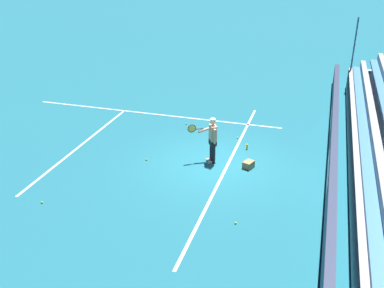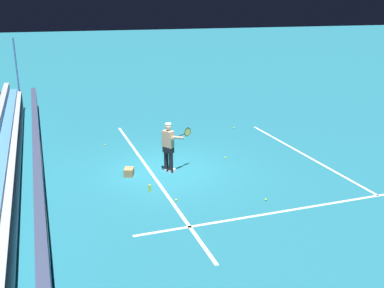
# 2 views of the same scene
# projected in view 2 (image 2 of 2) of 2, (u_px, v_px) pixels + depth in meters

# --- Properties ---
(ground_plane) EXTENTS (160.00, 160.00, 0.00)m
(ground_plane) POSITION_uv_depth(u_px,v_px,m) (165.00, 171.00, 15.50)
(ground_plane) COLOR #1E6B7F
(court_baseline_white) EXTENTS (12.00, 0.10, 0.01)m
(court_baseline_white) POSITION_uv_depth(u_px,v_px,m) (151.00, 172.00, 15.34)
(court_baseline_white) COLOR white
(court_baseline_white) RESTS_ON ground
(court_sideline_white) EXTENTS (0.10, 12.00, 0.01)m
(court_sideline_white) POSITION_uv_depth(u_px,v_px,m) (336.00, 203.00, 13.04)
(court_sideline_white) COLOR white
(court_sideline_white) RESTS_ON ground
(court_service_line_white) EXTENTS (8.22, 0.10, 0.01)m
(court_service_line_white) POSITION_uv_depth(u_px,v_px,m) (303.00, 154.00, 17.21)
(court_service_line_white) COLOR white
(court_service_line_white) RESTS_ON ground
(back_wall_sponsor_board) EXTENTS (23.44, 0.25, 1.10)m
(back_wall_sponsor_board) POSITION_uv_depth(u_px,v_px,m) (38.00, 170.00, 14.04)
(back_wall_sponsor_board) COLOR #384260
(back_wall_sponsor_board) RESTS_ON ground
(tennis_player) EXTENTS (0.55, 1.07, 1.71)m
(tennis_player) POSITION_uv_depth(u_px,v_px,m) (169.00, 147.00, 15.17)
(tennis_player) COLOR black
(tennis_player) RESTS_ON ground
(ball_box_cardboard) EXTENTS (0.48, 0.42, 0.26)m
(ball_box_cardboard) POSITION_uv_depth(u_px,v_px,m) (129.00, 172.00, 15.04)
(ball_box_cardboard) COLOR #A87F51
(ball_box_cardboard) RESTS_ON ground
(tennis_ball_near_player) EXTENTS (0.07, 0.07, 0.07)m
(tennis_ball_near_player) POSITION_uv_depth(u_px,v_px,m) (176.00, 200.00, 13.14)
(tennis_ball_near_player) COLOR #CCE533
(tennis_ball_near_player) RESTS_ON ground
(tennis_ball_by_box) EXTENTS (0.07, 0.07, 0.07)m
(tennis_ball_by_box) POSITION_uv_depth(u_px,v_px,m) (266.00, 200.00, 13.17)
(tennis_ball_by_box) COLOR #CCE533
(tennis_ball_by_box) RESTS_ON ground
(tennis_ball_on_baseline) EXTENTS (0.07, 0.07, 0.07)m
(tennis_ball_on_baseline) POSITION_uv_depth(u_px,v_px,m) (105.00, 145.00, 18.19)
(tennis_ball_on_baseline) COLOR #CCE533
(tennis_ball_on_baseline) RESTS_ON ground
(tennis_ball_midcourt) EXTENTS (0.07, 0.07, 0.07)m
(tennis_ball_midcourt) POSITION_uv_depth(u_px,v_px,m) (225.00, 158.00, 16.71)
(tennis_ball_midcourt) COLOR #CCE533
(tennis_ball_midcourt) RESTS_ON ground
(tennis_ball_stray_back) EXTENTS (0.07, 0.07, 0.07)m
(tennis_ball_stray_back) POSITION_uv_depth(u_px,v_px,m) (234.00, 128.00, 20.67)
(tennis_ball_stray_back) COLOR #CCE533
(tennis_ball_stray_back) RESTS_ON ground
(water_bottle) EXTENTS (0.07, 0.07, 0.22)m
(water_bottle) POSITION_uv_depth(u_px,v_px,m) (150.00, 188.00, 13.78)
(water_bottle) COLOR yellow
(water_bottle) RESTS_ON ground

